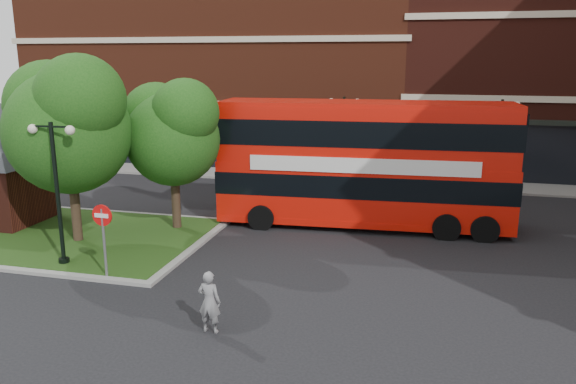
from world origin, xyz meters
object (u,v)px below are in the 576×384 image
(woman, at_px, (209,302))
(car_silver, at_px, (301,169))
(bus, at_px, (364,156))
(car_white, at_px, (432,178))

(woman, xyz_separation_m, car_silver, (-1.86, 19.02, -0.22))
(bus, bearing_deg, car_silver, 115.11)
(bus, relative_size, car_silver, 3.31)
(car_silver, relative_size, car_white, 0.79)
(bus, distance_m, car_white, 7.80)
(woman, bearing_deg, car_silver, -81.35)
(car_silver, xyz_separation_m, car_white, (7.46, -1.50, 0.14))
(bus, distance_m, car_silver, 9.86)
(woman, relative_size, car_silver, 0.46)
(bus, height_order, car_silver, bus)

